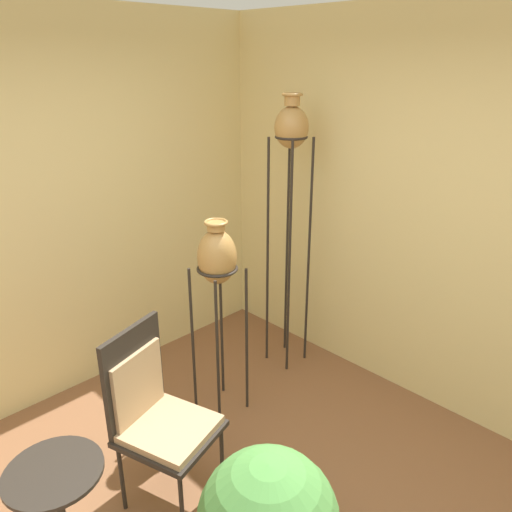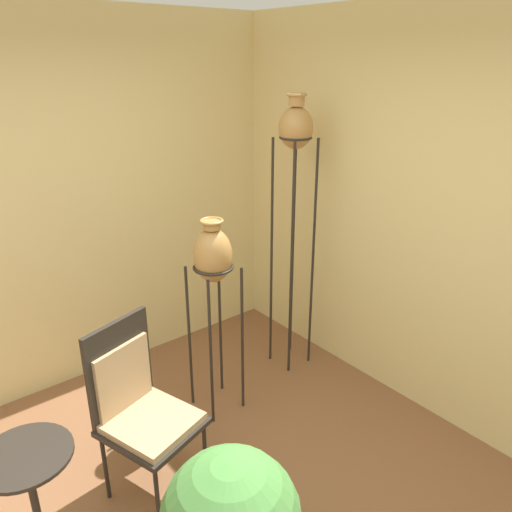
{
  "view_description": "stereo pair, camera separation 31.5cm",
  "coord_description": "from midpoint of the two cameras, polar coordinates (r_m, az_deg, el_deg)",
  "views": [
    {
      "loc": [
        -1.03,
        -1.24,
        2.36
      ],
      "look_at": [
        1.27,
        1.07,
        1.05
      ],
      "focal_mm": 35.0,
      "sensor_mm": 36.0,
      "label": 1
    },
    {
      "loc": [
        -0.79,
        -1.45,
        2.36
      ],
      "look_at": [
        1.27,
        1.07,
        1.05
      ],
      "focal_mm": 35.0,
      "sensor_mm": 36.0,
      "label": 2
    }
  ],
  "objects": [
    {
      "name": "wall_back",
      "position": [
        3.65,
        -28.5,
        3.09
      ],
      "size": [
        8.01,
        0.06,
        2.7
      ],
      "color": "beige",
      "rests_on": "ground_plane"
    },
    {
      "name": "wall_right",
      "position": [
        3.39,
        19.68,
        3.25
      ],
      "size": [
        0.06,
        8.01,
        2.7
      ],
      "color": "beige",
      "rests_on": "ground_plane"
    },
    {
      "name": "vase_stand_tall",
      "position": [
        3.62,
        1.49,
        12.58
      ],
      "size": [
        0.25,
        0.25,
        2.13
      ],
      "color": "#28231E",
      "rests_on": "ground_plane"
    },
    {
      "name": "vase_stand_medium",
      "position": [
        3.21,
        -7.27,
        -0.73
      ],
      "size": [
        0.28,
        0.28,
        1.41
      ],
      "color": "#28231E",
      "rests_on": "ground_plane"
    },
    {
      "name": "chair",
      "position": [
        2.9,
        -14.63,
        -16.76
      ],
      "size": [
        0.57,
        0.59,
        1.05
      ],
      "rotation": [
        0.0,
        0.0,
        0.3
      ],
      "color": "#28231E",
      "rests_on": "ground_plane"
    },
    {
      "name": "side_table",
      "position": [
        2.6,
        -25.03,
        -24.92
      ],
      "size": [
        0.41,
        0.41,
        0.77
      ],
      "color": "#28231E",
      "rests_on": "ground_plane"
    }
  ]
}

